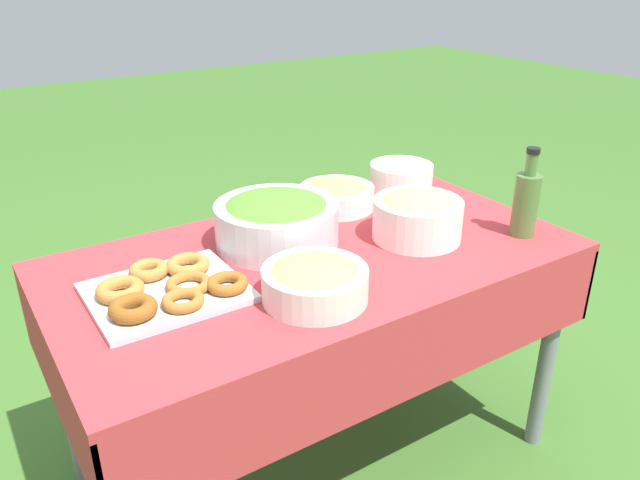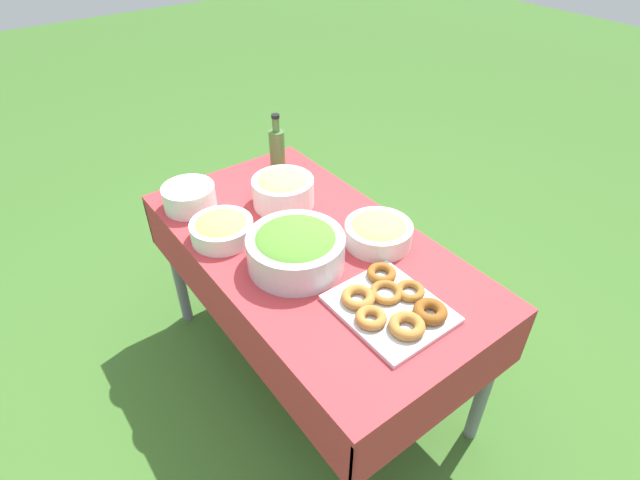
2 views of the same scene
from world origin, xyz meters
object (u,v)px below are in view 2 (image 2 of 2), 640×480
at_px(plate_stack, 189,197).
at_px(fruit_bowl, 222,228).
at_px(salad_bowl, 296,248).
at_px(bread_bowl, 378,232).
at_px(donut_platter, 392,305).
at_px(olive_oil_bottle, 277,147).
at_px(pasta_bowl, 283,189).

height_order(plate_stack, fruit_bowl, plate_stack).
bearing_deg(fruit_bowl, salad_bowl, 24.59).
relative_size(bread_bowl, fruit_bowl, 1.06).
bearing_deg(donut_platter, salad_bowl, -162.68).
bearing_deg(donut_platter, olive_oil_bottle, 167.73).
relative_size(olive_oil_bottle, bread_bowl, 1.04).
bearing_deg(bread_bowl, olive_oil_bottle, 178.94).
bearing_deg(salad_bowl, pasta_bowl, 152.95).
bearing_deg(donut_platter, plate_stack, -164.66).
distance_m(pasta_bowl, fruit_bowl, 0.32).
xyz_separation_m(donut_platter, olive_oil_bottle, (-0.98, 0.21, 0.08)).
xyz_separation_m(pasta_bowl, olive_oil_bottle, (-0.27, 0.15, 0.03)).
relative_size(donut_platter, bread_bowl, 1.45).
bearing_deg(bread_bowl, salad_bowl, -103.65).
bearing_deg(fruit_bowl, plate_stack, -178.75).
relative_size(plate_stack, bread_bowl, 0.85).
bearing_deg(olive_oil_bottle, salad_bowl, -27.79).
bearing_deg(plate_stack, fruit_bowl, 1.25).
height_order(pasta_bowl, bread_bowl, pasta_bowl).
height_order(bread_bowl, fruit_bowl, bread_bowl).
height_order(donut_platter, bread_bowl, bread_bowl).
distance_m(plate_stack, bread_bowl, 0.78).
bearing_deg(pasta_bowl, bread_bowl, 17.51).
height_order(plate_stack, olive_oil_bottle, olive_oil_bottle).
bearing_deg(pasta_bowl, donut_platter, -5.29).
xyz_separation_m(donut_platter, plate_stack, (-0.92, -0.25, 0.03)).
relative_size(donut_platter, fruit_bowl, 1.54).
height_order(pasta_bowl, fruit_bowl, pasta_bowl).
height_order(salad_bowl, pasta_bowl, salad_bowl).
bearing_deg(plate_stack, olive_oil_bottle, 97.76).
bearing_deg(donut_platter, bread_bowl, 144.94).
bearing_deg(fruit_bowl, bread_bowl, 50.60).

